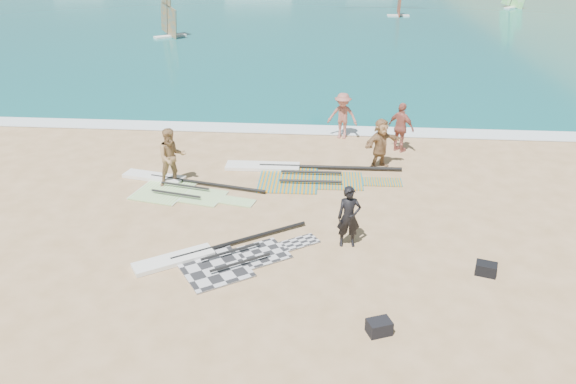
# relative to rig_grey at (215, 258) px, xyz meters

# --- Properties ---
(ground) EXTENTS (300.00, 300.00, 0.00)m
(ground) POSITION_rel_rig_grey_xyz_m (2.10, -1.77, -0.05)
(ground) COLOR tan
(ground) RESTS_ON ground
(surf_line) EXTENTS (300.00, 1.20, 0.04)m
(surf_line) POSITION_rel_rig_grey_xyz_m (2.10, 10.53, -0.05)
(surf_line) COLOR white
(surf_line) RESTS_ON ground
(rig_grey) EXTENTS (4.91, 3.69, 0.20)m
(rig_grey) POSITION_rel_rig_grey_xyz_m (0.00, 0.00, 0.00)
(rig_grey) COLOR #29292B
(rig_grey) RESTS_ON ground
(rig_green) EXTENTS (5.20, 2.63, 0.20)m
(rig_green) POSITION_rel_rig_grey_xyz_m (-2.26, 4.36, 0.00)
(rig_green) COLOR #75CA34
(rig_green) RESTS_ON ground
(rig_orange) EXTENTS (6.40, 2.51, 0.20)m
(rig_orange) POSITION_rel_rig_grey_xyz_m (1.82, 5.76, 0.00)
(rig_orange) COLOR #FF8E02
(rig_orange) RESTS_ON ground
(gear_bag_near) EXTENTS (0.61, 0.54, 0.33)m
(gear_bag_near) POSITION_rel_rig_grey_xyz_m (4.16, -2.66, 0.11)
(gear_bag_near) COLOR black
(gear_bag_near) RESTS_ON ground
(gear_bag_far) EXTENTS (0.60, 0.50, 0.31)m
(gear_bag_far) POSITION_rel_rig_grey_xyz_m (7.03, -0.13, 0.11)
(gear_bag_far) COLOR black
(gear_bag_far) RESTS_ON ground
(person_wetsuit) EXTENTS (0.69, 0.50, 1.77)m
(person_wetsuit) POSITION_rel_rig_grey_xyz_m (3.53, 1.04, 0.84)
(person_wetsuit) COLOR black
(person_wetsuit) RESTS_ON ground
(beachgoer_left) EXTENTS (1.23, 1.15, 2.01)m
(beachgoer_left) POSITION_rel_rig_grey_xyz_m (-2.34, 4.60, 0.96)
(beachgoer_left) COLOR #9A744B
(beachgoer_left) RESTS_ON ground
(beachgoer_mid) EXTENTS (1.36, 0.96, 1.91)m
(beachgoer_mid) POSITION_rel_rig_grey_xyz_m (3.42, 9.73, 0.91)
(beachgoer_mid) COLOR #9C5B50
(beachgoer_mid) RESTS_ON ground
(beachgoer_back) EXTENTS (1.18, 1.10, 1.95)m
(beachgoer_back) POSITION_rel_rig_grey_xyz_m (5.67, 8.39, 0.93)
(beachgoer_back) COLOR #AE5D4F
(beachgoer_back) RESTS_ON ground
(beachgoer_right) EXTENTS (1.68, 1.48, 1.84)m
(beachgoer_right) POSITION_rel_rig_grey_xyz_m (4.78, 6.73, 0.87)
(beachgoer_right) COLOR #9D7249
(beachgoer_right) RESTS_ON ground
(windsurfer_left) EXTENTS (2.40, 2.41, 4.58)m
(windsurfer_left) POSITION_rel_rig_grey_xyz_m (-9.89, 31.60, 1.27)
(windsurfer_left) COLOR white
(windsurfer_left) RESTS_ON ground
(windsurfer_centre) EXTENTS (2.10, 2.57, 3.84)m
(windsurfer_centre) POSITION_rel_rig_grey_xyz_m (9.07, 44.31, 1.11)
(windsurfer_centre) COLOR white
(windsurfer_centre) RESTS_ON ground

